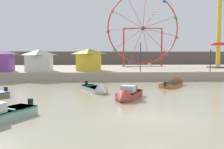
% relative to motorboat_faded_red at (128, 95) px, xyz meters
% --- Properties ---
extents(ground_plane, '(240.00, 240.00, 0.00)m').
position_rel_motorboat_faded_red_xyz_m(ground_plane, '(0.56, -5.20, -0.35)').
color(ground_plane, gray).
extents(quay_promenade, '(110.00, 24.23, 1.18)m').
position_rel_motorboat_faded_red_xyz_m(quay_promenade, '(0.56, 25.07, 0.24)').
color(quay_promenade, tan).
rests_on(quay_promenade, ground_plane).
extents(distant_town_skyline, '(140.00, 3.00, 4.40)m').
position_rel_motorboat_faded_red_xyz_m(distant_town_skyline, '(0.56, 47.14, 1.85)').
color(distant_town_skyline, '#564C47').
rests_on(distant_town_skyline, ground_plane).
extents(motorboat_faded_red, '(2.80, 4.06, 1.41)m').
position_rel_motorboat_faded_red_xyz_m(motorboat_faded_red, '(0.00, 0.00, 0.00)').
color(motorboat_faded_red, '#B24238').
rests_on(motorboat_faded_red, ground_plane).
extents(motorboat_pale_grey, '(3.00, 4.95, 1.22)m').
position_rel_motorboat_faded_red_xyz_m(motorboat_pale_grey, '(-2.32, 3.92, -0.11)').
color(motorboat_pale_grey, silver).
rests_on(motorboat_pale_grey, ground_plane).
extents(motorboat_orange_hull, '(4.08, 4.97, 1.40)m').
position_rel_motorboat_faded_red_xyz_m(motorboat_orange_hull, '(6.42, 8.36, -0.14)').
color(motorboat_orange_hull, orange).
rests_on(motorboat_orange_hull, ground_plane).
extents(ferris_wheel_red_frame, '(14.24, 1.20, 14.58)m').
position_rel_motorboat_faded_red_xyz_m(ferris_wheel_red_frame, '(6.87, 29.37, 8.15)').
color(ferris_wheel_red_frame, red).
rests_on(ferris_wheel_red_frame, quay_promenade).
extents(drop_tower_yellow_tower, '(2.80, 2.80, 16.19)m').
position_rel_motorboat_faded_red_xyz_m(drop_tower_yellow_tower, '(18.95, 22.80, 7.10)').
color(drop_tower_yellow_tower, gold).
rests_on(drop_tower_yellow_tower, quay_promenade).
extents(carnival_booth_yellow_awning, '(4.00, 3.31, 3.21)m').
position_rel_motorboat_faded_red_xyz_m(carnival_booth_yellow_awning, '(-3.45, 17.11, 2.50)').
color(carnival_booth_yellow_awning, yellow).
rests_on(carnival_booth_yellow_awning, quay_promenade).
extents(carnival_booth_white_ticket, '(3.68, 3.07, 3.04)m').
position_rel_motorboat_faded_red_xyz_m(carnival_booth_white_ticket, '(-10.34, 16.18, 2.42)').
color(carnival_booth_white_ticket, silver).
rests_on(carnival_booth_white_ticket, quay_promenade).
extents(promenade_lamp_near, '(0.32, 0.32, 4.19)m').
position_rel_motorboat_faded_red_xyz_m(promenade_lamp_near, '(3.59, 14.03, 3.55)').
color(promenade_lamp_near, '#2D2D33').
rests_on(promenade_lamp_near, quay_promenade).
extents(promenade_lamp_far, '(0.32, 0.32, 3.32)m').
position_rel_motorboat_faded_red_xyz_m(promenade_lamp_far, '(13.18, 13.73, 3.05)').
color(promenade_lamp_far, '#2D2D33').
rests_on(promenade_lamp_far, quay_promenade).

